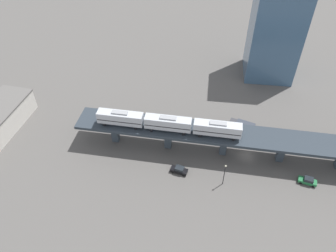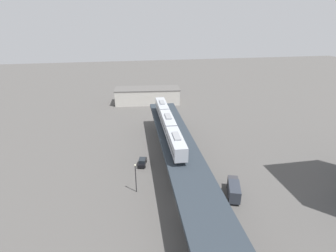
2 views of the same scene
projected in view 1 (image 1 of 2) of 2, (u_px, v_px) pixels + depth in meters
The scene contains 8 objects.
ground_plane at pixel (246, 156), 88.62m from camera, with size 400.00×400.00×0.00m, color #514F4C.
elevated_viaduct at pixel (251, 139), 84.34m from camera, with size 11.42×92.23×7.38m.
subway_train at pixel (168, 123), 83.54m from camera, with size 4.05×37.27×4.45m.
street_car_green at pixel (308, 181), 81.10m from camera, with size 2.75×4.69×1.89m.
street_car_black at pixel (179, 170), 83.69m from camera, with size 2.74×4.69×1.89m.
delivery_truck at pixel (242, 126), 94.79m from camera, with size 4.45×7.54×3.20m.
street_lamp at pixel (224, 173), 78.78m from camera, with size 0.44×0.44×6.94m.
office_tower at pixel (276, 26), 106.85m from camera, with size 16.00×16.00×36.00m.
Camera 1 is at (-62.54, 13.06, 65.48)m, focal length 35.00 mm.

